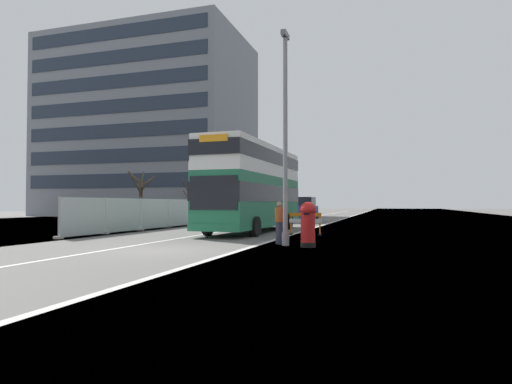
{
  "coord_description": "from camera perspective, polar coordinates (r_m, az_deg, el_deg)",
  "views": [
    {
      "loc": [
        7.83,
        -13.5,
        1.63
      ],
      "look_at": [
        1.42,
        6.82,
        2.2
      ],
      "focal_mm": 30.57,
      "sensor_mm": 36.0,
      "label": 1
    }
  ],
  "objects": [
    {
      "name": "double_decker_bus",
      "position": [
        25.3,
        -0.28,
        0.73
      ],
      "size": [
        3.03,
        11.57,
        4.94
      ],
      "color": "#1E6B47",
      "rests_on": "ground"
    },
    {
      "name": "bare_tree_far_verge_mid",
      "position": [
        50.05,
        -8.63,
        -1.0
      ],
      "size": [
        2.29,
        2.61,
        4.24
      ],
      "color": "#4C3D2D",
      "rests_on": "ground"
    },
    {
      "name": "roadworks_barrier",
      "position": [
        22.89,
        6.47,
        -3.77
      ],
      "size": [
        1.68,
        0.6,
        1.16
      ],
      "color": "orange",
      "rests_on": "ground"
    },
    {
      "name": "car_receding_mid",
      "position": [
        47.25,
        3.15,
        -2.23
      ],
      "size": [
        1.95,
        4.17,
        2.27
      ],
      "color": "silver",
      "rests_on": "ground"
    },
    {
      "name": "car_receding_far",
      "position": [
        53.61,
        4.02,
        -2.23
      ],
      "size": [
        1.99,
        3.9,
        2.07
      ],
      "color": "slate",
      "rests_on": "ground"
    },
    {
      "name": "lamppost_foreground",
      "position": [
        17.14,
        3.85,
        6.26
      ],
      "size": [
        0.29,
        0.7,
        8.37
      ],
      "color": "gray",
      "rests_on": "ground"
    },
    {
      "name": "pedestrian_at_kerb",
      "position": [
        17.57,
        3.05,
        -4.05
      ],
      "size": [
        0.34,
        0.34,
        1.7
      ],
      "color": "#2D3342",
      "rests_on": "ground"
    },
    {
      "name": "ground",
      "position": [
        15.54,
        -10.43,
        -7.7
      ],
      "size": [
        140.0,
        280.0,
        0.1
      ],
      "color": "#565451"
    },
    {
      "name": "bare_tree_far_verge_near",
      "position": [
        43.35,
        -14.87,
        -0.31
      ],
      "size": [
        2.71,
        2.61,
        4.83
      ],
      "color": "#4C3D2D",
      "rests_on": "ground"
    },
    {
      "name": "car_oncoming_near",
      "position": [
        39.03,
        6.36,
        -2.4
      ],
      "size": [
        2.0,
        4.06,
        2.22
      ],
      "color": "navy",
      "rests_on": "ground"
    },
    {
      "name": "construction_site_fence",
      "position": [
        28.92,
        -13.08,
        -2.84
      ],
      "size": [
        0.44,
        17.2,
        1.99
      ],
      "color": "#A8AAAD",
      "rests_on": "ground"
    },
    {
      "name": "bare_tree_far_verge_far",
      "position": [
        77.01,
        1.18,
        -0.74
      ],
      "size": [
        2.24,
        2.72,
        5.3
      ],
      "color": "#4C3D2D",
      "rests_on": "ground"
    },
    {
      "name": "red_pillar_postbox",
      "position": [
        16.48,
        6.81,
        -3.94
      ],
      "size": [
        0.6,
        0.6,
        1.7
      ],
      "color": "black",
      "rests_on": "ground"
    },
    {
      "name": "backdrop_office_block",
      "position": [
        64.49,
        -13.71,
        8.05
      ],
      "size": [
        26.98,
        17.1,
        24.63
      ],
      "color": "gray",
      "rests_on": "ground"
    }
  ]
}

